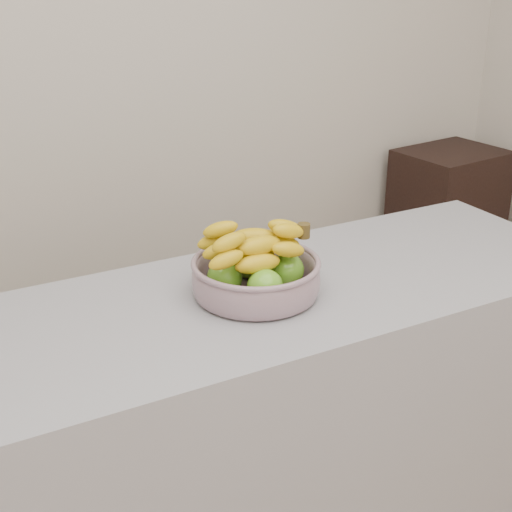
{
  "coord_description": "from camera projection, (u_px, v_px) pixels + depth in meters",
  "views": [
    {
      "loc": [
        -0.64,
        -0.58,
        1.66
      ],
      "look_at": [
        0.08,
        0.77,
        1.0
      ],
      "focal_mm": 50.0,
      "sensor_mm": 36.0,
      "label": 1
    }
  ],
  "objects": [
    {
      "name": "cabinet",
      "position": [
        444.0,
        234.0,
        3.4
      ],
      "size": [
        0.49,
        0.41,
        0.82
      ],
      "primitive_type": "cube",
      "rotation": [
        0.0,
        0.0,
        0.1
      ],
      "color": "black",
      "rests_on": "ground"
    },
    {
      "name": "fruit_bowl",
      "position": [
        256.0,
        273.0,
        1.68
      ],
      "size": [
        0.31,
        0.31,
        0.17
      ],
      "rotation": [
        0.0,
        0.0,
        -0.22
      ],
      "color": "#A5B3C6",
      "rests_on": "counter"
    },
    {
      "name": "counter",
      "position": [
        228.0,
        456.0,
        1.85
      ],
      "size": [
        2.0,
        0.6,
        0.9
      ],
      "primitive_type": "cube",
      "color": "gray",
      "rests_on": "ground"
    }
  ]
}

